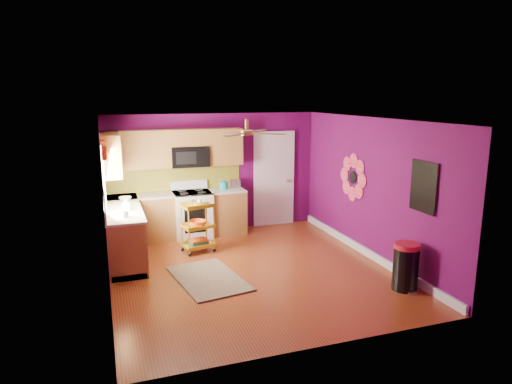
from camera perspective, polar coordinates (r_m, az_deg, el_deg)
name	(u,v)px	position (r m, az deg, el deg)	size (l,w,h in m)	color
ground	(251,270)	(7.74, -0.63, -9.77)	(5.00, 5.00, 0.00)	maroon
room_envelope	(252,174)	(7.30, -0.46, 2.23)	(4.54, 5.04, 2.52)	#5B0A4E
lower_cabinets	(155,224)	(9.03, -12.48, -3.94)	(2.81, 2.31, 0.94)	brown
electric_range	(192,214)	(9.46, -7.95, -2.71)	(0.76, 0.66, 1.13)	white
upper_cabinetry	(155,151)	(9.12, -12.47, 4.99)	(2.80, 2.30, 1.26)	brown
left_window	(104,165)	(7.96, -18.51, 3.18)	(0.08, 1.35, 1.08)	white
panel_door	(274,180)	(10.14, 2.24, 1.53)	(0.95, 0.11, 2.15)	white
right_wall_art	(382,181)	(8.01, 15.46, 1.30)	(0.04, 2.74, 1.04)	black
ceiling_fan	(247,132)	(7.40, -1.16, 7.49)	(1.01, 1.01, 0.26)	#BF8C3F
shag_rug	(208,278)	(7.44, -6.00, -10.68)	(0.93, 1.52, 0.02)	black
rolling_cart	(198,225)	(8.54, -7.24, -4.09)	(0.63, 0.51, 1.01)	yellow
trash_can	(406,267)	(7.27, 18.20, -8.85)	(0.50, 0.50, 0.72)	black
teal_kettle	(224,185)	(9.54, -4.08, 0.83)	(0.18, 0.18, 0.21)	teal
toaster	(235,183)	(9.70, -2.70, 1.08)	(0.22, 0.15, 0.18)	beige
soap_bottle_a	(127,205)	(8.10, -15.81, -1.57)	(0.08, 0.09, 0.19)	#EA3F72
soap_bottle_b	(125,204)	(8.29, -16.05, -1.40)	(0.12, 0.12, 0.15)	white
counter_dish	(125,199)	(8.90, -16.03, -0.80)	(0.23, 0.23, 0.06)	white
counter_cup	(125,214)	(7.67, -16.09, -2.68)	(0.13, 0.13, 0.10)	white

